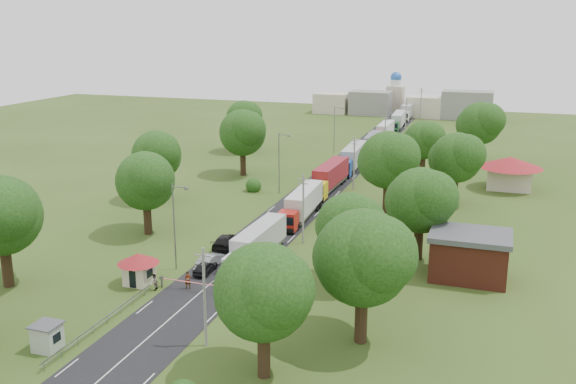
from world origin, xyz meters
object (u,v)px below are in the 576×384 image
at_px(car_lane_mid, 211,260).
at_px(guard_booth, 139,265).
at_px(truck_0, 256,244).
at_px(car_lane_front, 205,267).
at_px(pedestrian_near, 188,280).
at_px(info_sign, 369,156).
at_px(boom_barrier, 188,283).

bearing_deg(car_lane_mid, guard_booth, 58.68).
distance_m(guard_booth, car_lane_mid, 8.76).
xyz_separation_m(truck_0, car_lane_front, (-4.10, -5.21, -1.42)).
bearing_deg(truck_0, pedestrian_near, -111.89).
bearing_deg(guard_booth, info_sign, 78.32).
xyz_separation_m(truck_0, pedestrian_near, (-3.90, -9.71, -1.18)).
bearing_deg(boom_barrier, car_lane_front, 95.61).
height_order(boom_barrier, pedestrian_near, pedestrian_near).
relative_size(info_sign, truck_0, 0.29).
relative_size(boom_barrier, guard_booth, 2.10).
bearing_deg(car_lane_mid, info_sign, -93.28).
height_order(info_sign, car_lane_front, info_sign).
bearing_deg(pedestrian_near, truck_0, 37.83).
bearing_deg(pedestrian_near, car_lane_mid, 63.91).
distance_m(car_lane_front, pedestrian_near, 4.51).
relative_size(car_lane_front, car_lane_mid, 0.89).
height_order(info_sign, truck_0, info_sign).
bearing_deg(info_sign, car_lane_mid, -97.87).
distance_m(guard_booth, car_lane_front, 7.47).
bearing_deg(truck_0, boom_barrier, -109.46).
xyz_separation_m(boom_barrier, car_lane_front, (-0.49, 5.00, -0.21)).
relative_size(boom_barrier, truck_0, 0.64).
xyz_separation_m(guard_booth, truck_0, (9.45, 10.21, -0.06)).
relative_size(car_lane_mid, pedestrian_near, 2.43).
bearing_deg(car_lane_front, boom_barrier, 93.75).
relative_size(guard_booth, car_lane_front, 1.10).
relative_size(guard_booth, info_sign, 1.07).
bearing_deg(info_sign, car_lane_front, -97.30).
distance_m(info_sign, truck_0, 49.88).
bearing_deg(pedestrian_near, info_sign, 53.15).
bearing_deg(info_sign, guard_booth, -101.68).
height_order(car_lane_front, pedestrian_near, pedestrian_near).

